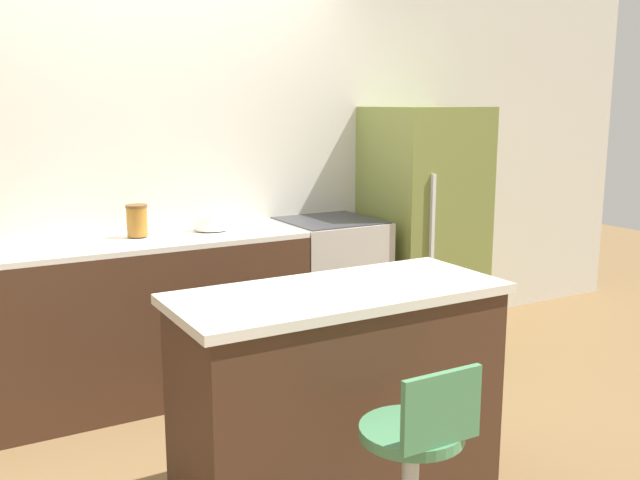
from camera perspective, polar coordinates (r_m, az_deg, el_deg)
ground_plane at (r=4.09m, az=-10.02°, el=-13.23°), size 14.00×14.00×0.00m
wall_back at (r=4.36m, az=-13.47°, el=5.89°), size 8.00×0.06×2.60m
back_counter at (r=4.13m, az=-15.91°, el=-6.40°), size 2.11×0.59×0.93m
kitchen_island at (r=3.04m, az=1.47°, el=-12.29°), size 1.37×0.59×0.92m
oven_range at (r=4.62m, az=0.79°, el=-4.08°), size 0.60×0.60×0.93m
refrigerator at (r=4.91m, az=8.21°, el=0.94°), size 0.68×0.67×1.63m
stool_chair at (r=2.59m, az=7.59°, el=-18.10°), size 0.36×0.36×0.83m
mixing_bowl at (r=4.22m, az=-8.69°, el=1.43°), size 0.20×0.20×0.08m
canister_jar at (r=4.08m, az=-14.43°, el=1.54°), size 0.12×0.12×0.18m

